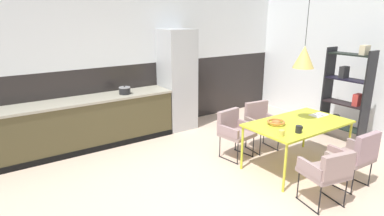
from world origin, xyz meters
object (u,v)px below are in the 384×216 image
at_px(mug_tall_blue, 282,133).
at_px(pendant_lamp_over_table_near, 304,57).
at_px(armchair_by_stool, 328,169).
at_px(fruit_bowl, 276,122).
at_px(open_book, 319,115).
at_px(open_shelf_unit, 347,92).
at_px(armchair_corner_seat, 357,153).
at_px(dining_table, 298,125).
at_px(armchair_near_window, 234,128).
at_px(armchair_facing_counter, 260,120).
at_px(mug_white_ceramic, 299,129).
at_px(cooking_pot, 125,91).
at_px(refrigerator_column, 177,80).

relative_size(mug_tall_blue, pendant_lamp_over_table_near, 0.10).
distance_m(armchair_by_stool, fruit_bowl, 1.11).
relative_size(open_book, open_shelf_unit, 0.16).
relative_size(armchair_corner_seat, armchair_by_stool, 1.08).
bearing_deg(pendant_lamp_over_table_near, open_shelf_unit, 7.83).
bearing_deg(mug_tall_blue, armchair_by_stool, -84.78).
relative_size(dining_table, armchair_corner_seat, 1.94).
relative_size(armchair_corner_seat, open_shelf_unit, 0.46).
relative_size(armchair_near_window, open_shelf_unit, 0.44).
relative_size(armchair_facing_counter, armchair_near_window, 1.05).
distance_m(dining_table, open_shelf_unit, 1.68).
relative_size(fruit_bowl, open_shelf_unit, 0.15).
bearing_deg(open_shelf_unit, armchair_near_window, -105.41).
bearing_deg(pendant_lamp_over_table_near, mug_tall_blue, -159.41).
xyz_separation_m(armchair_facing_counter, mug_tall_blue, (-0.72, -1.07, 0.25)).
height_order(armchair_corner_seat, mug_white_ceramic, mug_white_ceramic).
bearing_deg(pendant_lamp_over_table_near, armchair_corner_seat, -80.90).
xyz_separation_m(fruit_bowl, open_book, (0.92, -0.09, -0.03)).
height_order(armchair_corner_seat, cooking_pot, cooking_pot).
bearing_deg(armchair_facing_counter, dining_table, 91.51).
distance_m(mug_white_ceramic, mug_tall_blue, 0.30).
relative_size(open_book, mug_tall_blue, 2.47).
relative_size(armchair_facing_counter, mug_tall_blue, 7.06).
height_order(dining_table, open_book, open_book).
bearing_deg(pendant_lamp_over_table_near, cooking_pot, 124.10).
xyz_separation_m(armchair_corner_seat, mug_white_ceramic, (-0.50, 0.59, 0.26)).
bearing_deg(dining_table, mug_tall_blue, -160.69).
distance_m(armchair_facing_counter, mug_tall_blue, 1.32).
relative_size(armchair_by_stool, mug_tall_blue, 6.48).
bearing_deg(open_book, fruit_bowl, 174.69).
height_order(armchair_near_window, cooking_pot, cooking_pot).
bearing_deg(dining_table, pendant_lamp_over_table_near, 90.00).
xyz_separation_m(refrigerator_column, cooking_pot, (-1.17, -0.06, -0.05)).
bearing_deg(open_shelf_unit, refrigerator_column, -137.08).
distance_m(armchair_facing_counter, fruit_bowl, 0.86).
relative_size(dining_table, open_shelf_unit, 0.89).
xyz_separation_m(fruit_bowl, cooking_pot, (-1.35, 2.40, 0.19)).
bearing_deg(armchair_facing_counter, armchair_near_window, 5.87).
bearing_deg(dining_table, armchair_facing_counter, 85.27).
xyz_separation_m(mug_white_ceramic, open_shelf_unit, (2.01, 0.52, 0.14)).
bearing_deg(armchair_near_window, mug_tall_blue, 75.85).
height_order(dining_table, armchair_facing_counter, armchair_facing_counter).
height_order(open_shelf_unit, pendant_lamp_over_table_near, pendant_lamp_over_table_near).
bearing_deg(open_book, mug_tall_blue, -167.26).
relative_size(dining_table, fruit_bowl, 5.92).
distance_m(refrigerator_column, armchair_by_stool, 3.55).
bearing_deg(open_book, mug_white_ceramic, -160.65).
relative_size(armchair_corner_seat, mug_white_ceramic, 6.04).
bearing_deg(dining_table, fruit_bowl, 159.67).
height_order(armchair_facing_counter, open_shelf_unit, open_shelf_unit).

